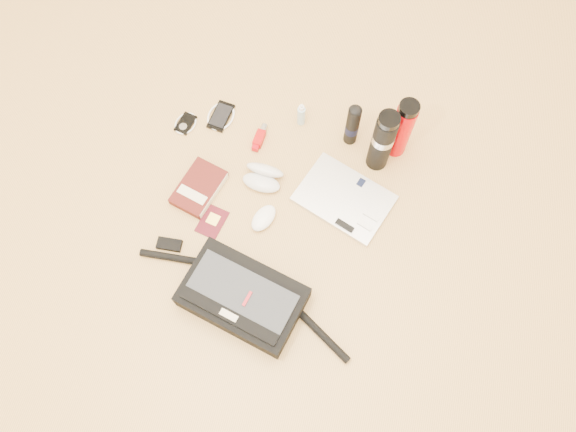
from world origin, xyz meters
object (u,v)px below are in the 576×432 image
at_px(book, 199,188).
at_px(thermos_red, 402,129).
at_px(messenger_bag, 242,297).
at_px(laptop, 344,199).
at_px(thermos_black, 382,141).

xyz_separation_m(book, thermos_red, (0.66, 0.34, 0.12)).
xyz_separation_m(messenger_bag, thermos_red, (0.40, 0.69, 0.09)).
bearing_deg(book, messenger_bag, -38.44).
xyz_separation_m(laptop, thermos_black, (0.08, 0.18, 0.14)).
relative_size(messenger_bag, laptop, 2.05).
bearing_deg(book, laptop, 24.63).
bearing_deg(messenger_bag, book, 140.14).
height_order(messenger_bag, book, messenger_bag).
xyz_separation_m(thermos_black, thermos_red, (0.06, 0.07, -0.01)).
relative_size(book, thermos_red, 0.79).
distance_m(messenger_bag, thermos_black, 0.72).
bearing_deg(messenger_bag, thermos_black, 75.25).
distance_m(messenger_bag, book, 0.44).
bearing_deg(messenger_bag, thermos_red, 74.07).
xyz_separation_m(laptop, book, (-0.52, -0.08, 0.01)).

